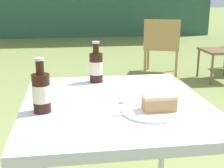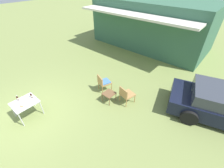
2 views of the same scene
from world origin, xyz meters
name	(u,v)px [view 2 (image 2 of 2)]	position (x,y,z in m)	size (l,w,h in m)	color
ground_plane	(30,115)	(0.00, 0.00, 0.00)	(60.00, 60.00, 0.00)	olive
cabin_building	(152,23)	(-0.06, 9.78, 1.62)	(8.21, 5.36, 3.23)	#38664C
wicker_chair_cushioned	(104,82)	(1.19, 3.16, 0.49)	(0.66, 0.68, 0.83)	#B2844C
wicker_chair_plain	(126,94)	(2.53, 3.14, 0.49)	(0.62, 0.65, 0.83)	#B2844C
garden_side_table	(109,94)	(1.90, 2.74, 0.38)	(0.47, 0.50, 0.44)	brown
patio_table	(25,104)	(0.00, 0.00, 0.64)	(0.80, 0.89, 0.71)	silver
cake_on_plate	(21,106)	(0.13, -0.16, 0.73)	(0.24, 0.24, 0.07)	white
cola_bottle_near	(31,96)	(-0.05, 0.33, 0.79)	(0.07, 0.07, 0.22)	black
cola_bottle_far	(18,98)	(-0.31, -0.09, 0.79)	(0.07, 0.07, 0.22)	black
fork	(20,105)	(0.04, -0.17, 0.71)	(0.17, 0.02, 0.01)	silver
loose_bottle_cap	(24,103)	(0.03, -0.03, 0.71)	(0.03, 0.03, 0.01)	silver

